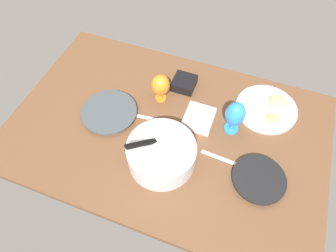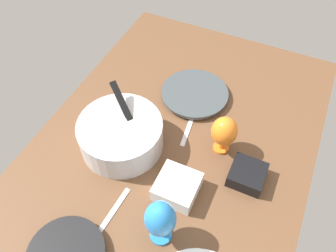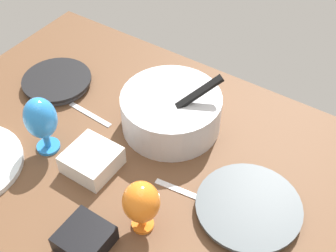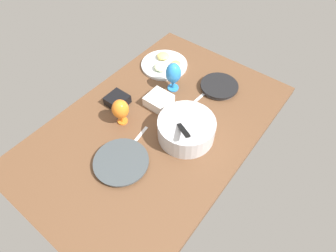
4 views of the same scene
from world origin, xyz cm
name	(u,v)px [view 1 (image 1 of 4)]	position (x,y,z in cm)	size (l,w,h in cm)	color
ground_plane	(167,130)	(0.00, 0.00, -2.00)	(160.00, 104.00, 4.00)	brown
dinner_plate_left	(259,180)	(-49.15, 12.62, 1.58)	(24.48, 24.48, 3.05)	#4C4C51
dinner_plate_right	(109,113)	(31.49, 2.29, 1.45)	(29.10, 29.10, 2.80)	silver
mixing_bowl	(161,153)	(-4.20, 18.19, 6.70)	(31.75, 31.75, 20.02)	silver
fruit_platter	(266,108)	(-45.10, -29.76, 1.58)	(32.28, 32.28, 5.30)	silver
hurricane_glass_blue	(235,115)	(-30.66, -10.98, 12.23)	(9.78, 9.78, 19.80)	#2A85DD
hurricane_glass_orange	(161,86)	(10.10, -17.34, 10.39)	(9.73, 9.73, 16.85)	orange
square_bowl_white	(199,118)	(-13.99, -9.38, 3.60)	(14.21, 14.21, 6.46)	white
square_bowl_black	(184,83)	(1.15, -30.07, 3.04)	(12.31, 12.31, 5.47)	black
fork_by_left_plate	(219,158)	(-29.47, 7.26, 0.30)	(18.00, 1.80, 0.60)	silver
fork_by_right_plate	(144,117)	(13.59, -2.18, 0.30)	(18.00, 1.80, 0.60)	silver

